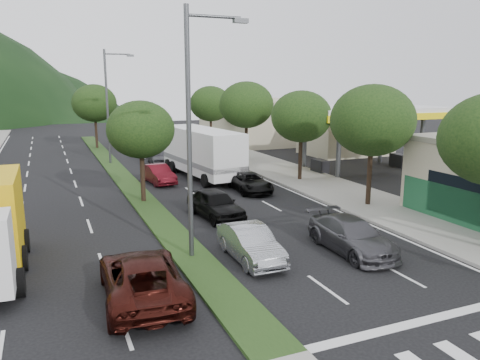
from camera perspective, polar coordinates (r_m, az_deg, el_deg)
name	(u,v)px	position (r m, az deg, el deg)	size (l,w,h in m)	color
sidewalk_right	(275,168)	(39.58, 4.31, 1.43)	(5.00, 90.00, 0.15)	gray
median	(119,173)	(38.70, -14.54, 0.83)	(1.60, 56.00, 0.12)	#1E3513
gas_canopy	(363,114)	(39.96, 14.82, 7.78)	(12.20, 8.20, 5.25)	silver
bldg_right_far	(257,120)	(59.28, 2.05, 7.31)	(10.00, 16.00, 5.20)	beige
tree_r_b	(372,120)	(27.77, 15.84, 7.00)	(4.80, 4.80, 6.94)	black
tree_r_c	(301,117)	(34.41, 7.48, 7.67)	(4.40, 4.40, 6.48)	black
tree_r_d	(246,105)	(43.31, 0.78, 9.14)	(5.00, 5.00, 7.17)	black
tree_r_e	(211,104)	(52.64, -3.61, 9.25)	(4.60, 4.60, 6.71)	black
tree_med_near	(141,130)	(28.31, -12.02, 6.02)	(4.00, 4.00, 6.02)	black
tree_med_far	(94,103)	(53.99, -17.33, 8.94)	(4.80, 4.80, 6.94)	black
streetlight_near	(194,123)	(18.57, -5.66, 6.97)	(2.60, 0.25, 10.00)	#47494C
streetlight_mid	(109,101)	(43.06, -15.63, 9.24)	(2.60, 0.25, 10.00)	#47494C
sedan_silver	(250,243)	(19.22, 1.26, -7.72)	(1.49, 4.27, 1.41)	#95989C
suv_maroon	(142,277)	(16.21, -11.84, -11.52)	(2.55, 5.54, 1.54)	black
car_queue_a	(216,204)	(25.10, -3.00, -2.93)	(1.81, 4.50, 1.53)	black
car_queue_b	(351,236)	(20.68, 13.43, -6.60)	(2.01, 4.94, 1.43)	#454449
car_queue_c	(158,174)	(34.30, -9.93, 0.71)	(1.43, 4.09, 1.35)	#550E16
car_queue_d	(250,182)	(31.20, 1.27, -0.30)	(2.05, 4.45, 1.24)	black
car_queue_e	(159,156)	(42.48, -9.87, 2.86)	(1.69, 4.20, 1.43)	#525157
car_queue_f	(154,150)	(47.46, -10.46, 3.62)	(1.70, 4.18, 1.21)	black
motorhome	(202,152)	(35.96, -4.66, 3.46)	(3.93, 9.92, 3.71)	silver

